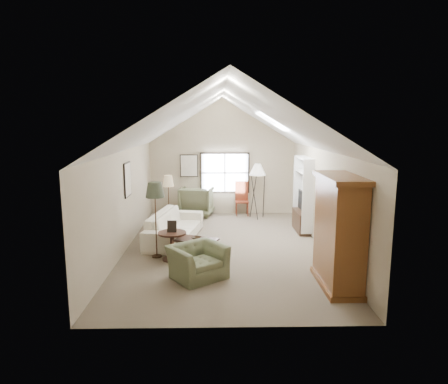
{
  "coord_description": "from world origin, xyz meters",
  "views": [
    {
      "loc": [
        -0.2,
        -9.84,
        3.21
      ],
      "look_at": [
        0.0,
        0.4,
        1.4
      ],
      "focal_mm": 32.0,
      "sensor_mm": 36.0,
      "label": 1
    }
  ],
  "objects_px": {
    "coffee_table": "(197,249)",
    "side_chair": "(242,199)",
    "side_table": "(172,246)",
    "armchair_near": "(198,262)",
    "armchair_far": "(197,201)",
    "armoire": "(339,232)",
    "sofa": "(175,226)"
  },
  "relations": [
    {
      "from": "armoire",
      "to": "side_chair",
      "type": "bearing_deg",
      "value": 103.74
    },
    {
      "from": "armoire",
      "to": "armchair_far",
      "type": "xyz_separation_m",
      "value": [
        -3.04,
        6.1,
        -0.6
      ]
    },
    {
      "from": "armchair_near",
      "to": "coffee_table",
      "type": "height_order",
      "value": "armchair_near"
    },
    {
      "from": "armchair_near",
      "to": "side_chair",
      "type": "relative_size",
      "value": 0.91
    },
    {
      "from": "armoire",
      "to": "side_chair",
      "type": "xyz_separation_m",
      "value": [
        -1.49,
        6.1,
        -0.52
      ]
    },
    {
      "from": "armchair_far",
      "to": "coffee_table",
      "type": "distance_m",
      "value": 4.52
    },
    {
      "from": "sofa",
      "to": "side_chair",
      "type": "bearing_deg",
      "value": -25.0
    },
    {
      "from": "armoire",
      "to": "armchair_far",
      "type": "height_order",
      "value": "armoire"
    },
    {
      "from": "armchair_near",
      "to": "side_chair",
      "type": "height_order",
      "value": "side_chair"
    },
    {
      "from": "coffee_table",
      "to": "armchair_near",
      "type": "bearing_deg",
      "value": -86.16
    },
    {
      "from": "armoire",
      "to": "coffee_table",
      "type": "xyz_separation_m",
      "value": [
        -2.85,
        1.59,
        -0.85
      ]
    },
    {
      "from": "armoire",
      "to": "sofa",
      "type": "distance_m",
      "value": 4.79
    },
    {
      "from": "armoire",
      "to": "side_chair",
      "type": "distance_m",
      "value": 6.3
    },
    {
      "from": "coffee_table",
      "to": "side_chair",
      "type": "distance_m",
      "value": 4.72
    },
    {
      "from": "armoire",
      "to": "side_table",
      "type": "height_order",
      "value": "armoire"
    },
    {
      "from": "coffee_table",
      "to": "side_table",
      "type": "xyz_separation_m",
      "value": [
        -0.57,
        -0.02,
        0.09
      ]
    },
    {
      "from": "sofa",
      "to": "armchair_far",
      "type": "relative_size",
      "value": 2.39
    },
    {
      "from": "sofa",
      "to": "armchair_near",
      "type": "xyz_separation_m",
      "value": [
        0.74,
        -2.71,
        -0.04
      ]
    },
    {
      "from": "coffee_table",
      "to": "side_chair",
      "type": "bearing_deg",
      "value": 73.22
    },
    {
      "from": "armoire",
      "to": "coffee_table",
      "type": "bearing_deg",
      "value": 150.79
    },
    {
      "from": "armchair_far",
      "to": "side_table",
      "type": "bearing_deg",
      "value": 95.74
    },
    {
      "from": "armchair_far",
      "to": "coffee_table",
      "type": "xyz_separation_m",
      "value": [
        0.19,
        -4.51,
        -0.26
      ]
    },
    {
      "from": "side_table",
      "to": "side_chair",
      "type": "relative_size",
      "value": 0.57
    },
    {
      "from": "coffee_table",
      "to": "side_table",
      "type": "relative_size",
      "value": 1.44
    },
    {
      "from": "coffee_table",
      "to": "side_table",
      "type": "distance_m",
      "value": 0.57
    },
    {
      "from": "armchair_far",
      "to": "coffee_table",
      "type": "bearing_deg",
      "value": 102.93
    },
    {
      "from": "armchair_far",
      "to": "side_table",
      "type": "distance_m",
      "value": 4.54
    },
    {
      "from": "side_chair",
      "to": "coffee_table",
      "type": "bearing_deg",
      "value": -107.34
    },
    {
      "from": "armoire",
      "to": "coffee_table",
      "type": "distance_m",
      "value": 3.38
    },
    {
      "from": "armoire",
      "to": "sofa",
      "type": "height_order",
      "value": "armoire"
    },
    {
      "from": "armchair_near",
      "to": "armchair_far",
      "type": "xyz_separation_m",
      "value": [
        -0.27,
        5.63,
        0.16
      ]
    },
    {
      "from": "side_chair",
      "to": "armchair_far",
      "type": "bearing_deg",
      "value": 179.44
    }
  ]
}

